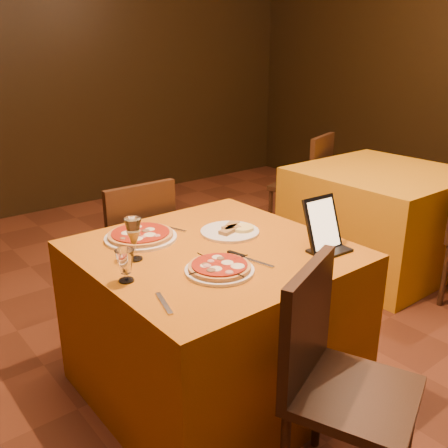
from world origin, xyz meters
TOP-DOWN VIEW (x-y plane):
  - floor at (0.00, 0.00)m, footprint 6.00×7.00m
  - wall_back at (0.00, 3.50)m, footprint 6.00×0.01m
  - main_table at (-0.52, 0.17)m, footprint 1.10×1.10m
  - side_table at (1.36, 0.55)m, footprint 1.10×1.10m
  - chair_main_near at (-0.52, -0.64)m, footprint 0.55×0.55m
  - chair_main_far at (-0.52, 0.99)m, footprint 0.45×0.45m
  - chair_side_far at (1.36, 1.37)m, footprint 0.55×0.55m
  - pizza_near at (-0.65, -0.05)m, footprint 0.28×0.28m
  - pizza_far at (-0.72, 0.47)m, footprint 0.34×0.34m
  - cutlet_dish at (-0.34, 0.27)m, footprint 0.29×0.29m
  - wine_glass at (-0.86, 0.28)m, footprint 0.11×0.11m
  - water_glass at (-0.99, 0.12)m, footprint 0.09×0.09m
  - tablet at (-0.14, -0.14)m, footprint 0.18×0.11m
  - knife at (-0.48, -0.05)m, footprint 0.06×0.22m
  - fork_near at (-0.97, -0.13)m, footprint 0.06×0.17m
  - fork_far at (-0.52, 0.48)m, footprint 0.06×0.14m

SIDE VIEW (x-z plane):
  - floor at x=0.00m, z-range -0.01..0.00m
  - main_table at x=-0.52m, z-range 0.00..0.75m
  - side_table at x=1.36m, z-range 0.00..0.75m
  - chair_main_near at x=-0.52m, z-range 0.00..0.91m
  - chair_main_far at x=-0.52m, z-range 0.00..0.91m
  - chair_side_far at x=1.36m, z-range 0.00..0.91m
  - knife at x=-0.48m, z-range 0.75..0.76m
  - fork_near at x=-0.97m, z-range 0.75..0.76m
  - fork_far at x=-0.52m, z-range 0.75..0.76m
  - cutlet_dish at x=-0.34m, z-range 0.75..0.78m
  - pizza_near at x=-0.65m, z-range 0.75..0.78m
  - pizza_far at x=-0.72m, z-range 0.75..0.78m
  - water_glass at x=-0.99m, z-range 0.75..0.88m
  - wine_glass at x=-0.86m, z-range 0.75..0.94m
  - tablet at x=-0.14m, z-range 0.75..0.99m
  - wall_back at x=0.00m, z-range 0.00..2.80m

